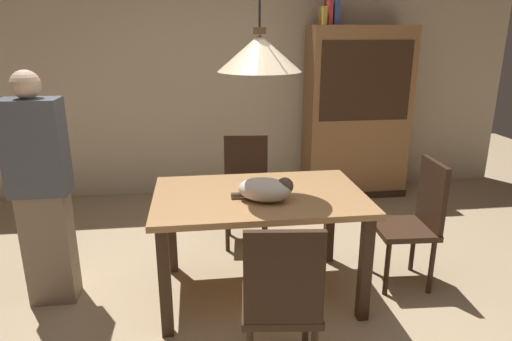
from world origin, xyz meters
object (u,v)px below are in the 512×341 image
object	(u,v)px
chair_near_front	(282,299)
pendant_lamp	(260,53)
chair_far_back	(246,185)
book_yellow_short	(323,16)
dining_table	(259,208)
book_blue_wide	(334,13)
book_red_tall	(328,11)
hutch_bookcase	(356,116)
cat_sleeping	(266,189)
person_standing	(42,192)
chair_right_side	(415,218)

from	to	relation	value
chair_near_front	pendant_lamp	size ratio (longest dim) A/B	0.72
chair_far_back	book_yellow_short	bearing A→B (deg)	48.83
dining_table	book_yellow_short	distance (m)	2.49
book_yellow_short	book_blue_wide	bearing A→B (deg)	0.00
book_yellow_short	book_red_tall	distance (m)	0.08
pendant_lamp	book_yellow_short	world-z (taller)	pendant_lamp
pendant_lamp	book_red_tall	bearing A→B (deg)	63.01
book_red_tall	book_blue_wide	world-z (taller)	book_red_tall
chair_near_front	book_yellow_short	size ratio (longest dim) A/B	4.65
pendant_lamp	book_blue_wide	world-z (taller)	pendant_lamp
hutch_bookcase	cat_sleeping	bearing A→B (deg)	-122.79
book_yellow_short	book_blue_wide	xyz separation A→B (m)	(0.12, 0.00, 0.03)
hutch_bookcase	book_red_tall	world-z (taller)	book_red_tall
cat_sleeping	person_standing	world-z (taller)	person_standing
book_yellow_short	cat_sleeping	bearing A→B (deg)	-113.54
chair_near_front	pendant_lamp	world-z (taller)	pendant_lamp
chair_right_side	chair_far_back	world-z (taller)	same
chair_near_front	pendant_lamp	bearing A→B (deg)	89.42
cat_sleeping	chair_near_front	bearing A→B (deg)	-92.69
chair_far_back	hutch_bookcase	xyz separation A→B (m)	(1.34, 1.04, 0.38)
cat_sleeping	book_yellow_short	xyz separation A→B (m)	(0.90, 2.06, 1.11)
pendant_lamp	cat_sleeping	bearing A→B (deg)	-79.05
pendant_lamp	dining_table	bearing A→B (deg)	-75.96
chair_far_back	cat_sleeping	size ratio (longest dim) A/B	2.28
book_yellow_short	person_standing	world-z (taller)	book_yellow_short
cat_sleeping	book_blue_wide	world-z (taller)	book_blue_wide
book_yellow_short	book_red_tall	bearing A→B (deg)	0.00
dining_table	chair_right_side	size ratio (longest dim) A/B	1.51
chair_near_front	pendant_lamp	distance (m)	1.45
chair_near_front	dining_table	bearing A→B (deg)	89.42
dining_table	chair_right_side	bearing A→B (deg)	-0.24
hutch_bookcase	book_red_tall	bearing A→B (deg)	179.77
book_yellow_short	person_standing	bearing A→B (deg)	-142.27
book_yellow_short	pendant_lamp	bearing A→B (deg)	-115.63
book_blue_wide	person_standing	world-z (taller)	book_blue_wide
book_red_tall	chair_far_back	bearing A→B (deg)	-132.90
chair_near_front	person_standing	bearing A→B (deg)	144.72
chair_right_side	hutch_bookcase	bearing A→B (deg)	83.41
cat_sleeping	chair_right_side	bearing A→B (deg)	6.72
cat_sleeping	person_standing	size ratio (longest dim) A/B	0.26
hutch_bookcase	chair_near_front	bearing A→B (deg)	-115.90
person_standing	hutch_bookcase	bearing A→B (deg)	33.16
cat_sleeping	book_red_tall	world-z (taller)	book_red_tall
chair_near_front	cat_sleeping	distance (m)	0.81
chair_far_back	pendant_lamp	bearing A→B (deg)	-90.55
chair_far_back	dining_table	bearing A→B (deg)	-90.55
chair_right_side	book_red_tall	xyz separation A→B (m)	(-0.15, 1.93, 1.48)
book_yellow_short	person_standing	size ratio (longest dim) A/B	0.13
chair_right_side	cat_sleeping	distance (m)	1.15
book_yellow_short	book_red_tall	world-z (taller)	book_red_tall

